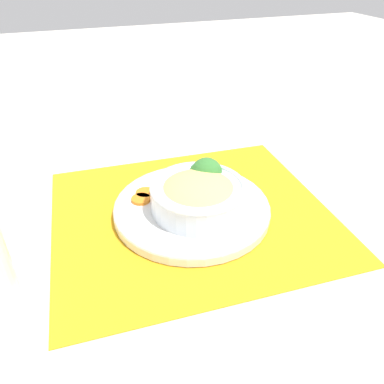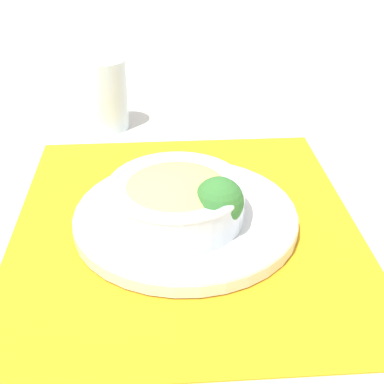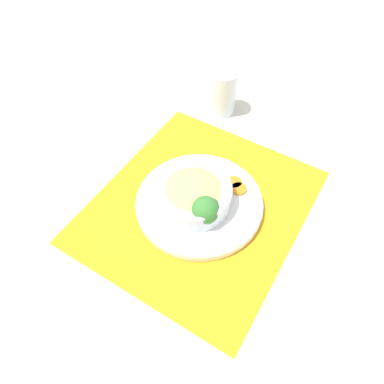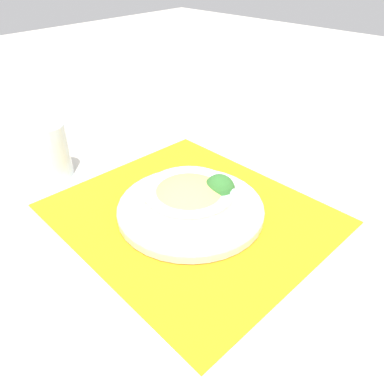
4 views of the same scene
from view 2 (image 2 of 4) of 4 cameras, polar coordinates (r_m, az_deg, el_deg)
name	(u,v)px [view 2 (image 2 of 4)]	position (r m, az deg, el deg)	size (l,w,h in m)	color
ground_plane	(186,225)	(0.72, -0.68, -3.59)	(4.00, 4.00, 0.00)	beige
placemat	(186,224)	(0.72, -0.68, -3.46)	(0.54, 0.48, 0.00)	orange
plate	(186,216)	(0.71, -0.68, -2.57)	(0.30, 0.30, 0.02)	white
bowl	(176,197)	(0.68, -1.68, -0.48)	(0.18, 0.18, 0.06)	silver
broccoli_floret	(219,202)	(0.65, 2.88, -1.05)	(0.06, 0.06, 0.07)	#84AD5B
carrot_slice_near	(225,180)	(0.78, 3.57, 1.25)	(0.04, 0.04, 0.01)	orange
carrot_slice_middle	(212,177)	(0.78, 2.10, 1.63)	(0.04, 0.04, 0.01)	orange
water_glass	(107,98)	(0.99, -9.04, 9.87)	(0.07, 0.07, 0.13)	silver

